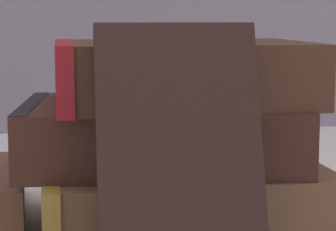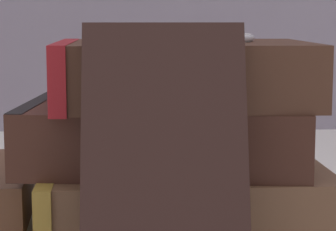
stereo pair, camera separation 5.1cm
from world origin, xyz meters
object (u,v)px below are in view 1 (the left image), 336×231
at_px(book_flat_bottom, 175,194).
at_px(pocket_watch, 213,37).
at_px(book_leaning_front, 180,161).
at_px(book_flat_top, 175,73).
at_px(reading_glasses, 72,175).
at_px(book_flat_middle, 153,133).

height_order(book_flat_bottom, pocket_watch, pocket_watch).
xyz_separation_m(book_flat_bottom, book_leaning_front, (-0.01, -0.11, 0.05)).
height_order(book_flat_top, book_leaning_front, book_leaning_front).
height_order(pocket_watch, reading_glasses, pocket_watch).
bearing_deg(reading_glasses, book_flat_middle, -63.38).
bearing_deg(book_flat_bottom, book_flat_middle, 153.06).
bearing_deg(book_flat_middle, book_flat_top, -28.64).
relative_size(book_leaning_front, pocket_watch, 2.61).
bearing_deg(book_leaning_front, reading_glasses, 103.08).
xyz_separation_m(book_flat_bottom, reading_glasses, (-0.08, 0.17, -0.02)).
height_order(book_leaning_front, reading_glasses, book_leaning_front).
bearing_deg(book_flat_top, book_flat_bottom, 73.93).
bearing_deg(reading_glasses, book_leaning_front, -70.92).
bearing_deg(pocket_watch, book_flat_middle, 173.74).
distance_m(book_flat_bottom, reading_glasses, 0.19).
height_order(book_flat_middle, pocket_watch, pocket_watch).
relative_size(book_flat_middle, reading_glasses, 2.04).
bearing_deg(book_flat_top, book_leaning_front, -97.84).
xyz_separation_m(book_leaning_front, pocket_watch, (0.04, 0.11, 0.07)).
distance_m(book_flat_top, reading_glasses, 0.22).
distance_m(book_flat_middle, pocket_watch, 0.09).
height_order(book_flat_bottom, book_leaning_front, book_leaning_front).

